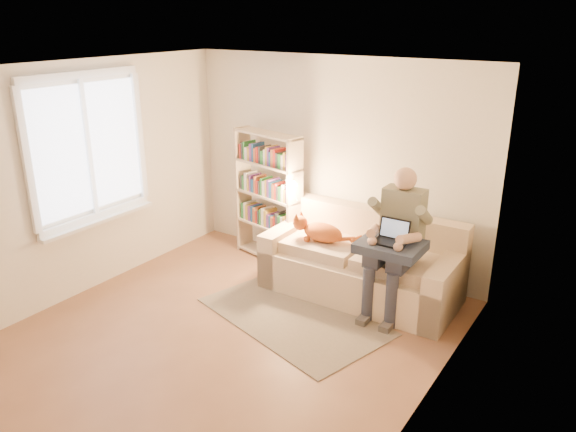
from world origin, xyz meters
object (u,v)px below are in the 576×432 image
Objects in this scene: laptop at (395,237)px; person at (397,234)px; sofa at (362,266)px; cat at (316,231)px; bookshelf at (268,190)px.

person is at bearing 103.61° from laptop.
sofa is at bearing 147.91° from laptop.
laptop reaches higher than cat.
person reaches higher than laptop.
person is 0.93× the size of bookshelf.
sofa is 0.66m from cat.
sofa reaches higher than cat.
sofa is at bearing 3.31° from bookshelf.
laptop reaches higher than sofa.
laptop is 2.02m from bookshelf.
person reaches higher than sofa.
sofa is 0.73m from person.
laptop is (0.04, -0.14, 0.02)m from person.
bookshelf is at bearing 167.93° from person.
cat is (-0.98, 0.01, -0.18)m from person.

